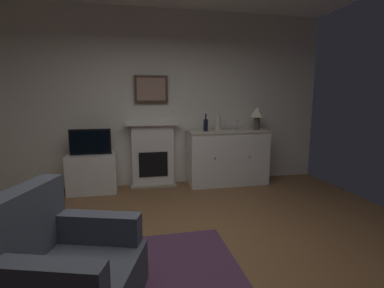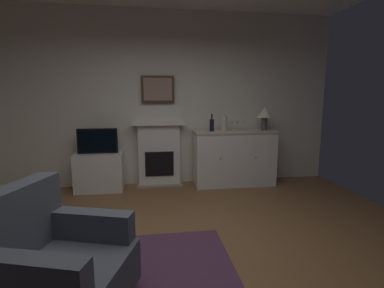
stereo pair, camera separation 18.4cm
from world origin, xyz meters
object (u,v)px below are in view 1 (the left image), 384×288
object	(u,v)px
table_lamp	(257,114)
vase_decorative	(218,123)
framed_picture	(151,89)
armchair	(63,270)
sideboard_cabinet	(228,157)
wine_glass_left	(225,123)
wine_bottle	(206,125)
wine_glass_center	(231,123)
tv_set	(90,142)
fireplace_unit	(153,154)
tv_cabinet	(92,173)
wine_glass_right	(237,123)

from	to	relation	value
table_lamp	vase_decorative	world-z (taller)	table_lamp
framed_picture	armchair	xyz separation A→B (m)	(-0.80, -2.97, -1.26)
sideboard_cabinet	wine_glass_left	xyz separation A→B (m)	(-0.07, -0.02, 0.59)
wine_bottle	wine_glass_left	size ratio (longest dim) A/B	1.76
wine_glass_center	wine_glass_left	bearing A→B (deg)	-164.89
tv_set	sideboard_cabinet	bearing A→B (deg)	0.21
fireplace_unit	vase_decorative	world-z (taller)	vase_decorative
framed_picture	armchair	world-z (taller)	framed_picture
fireplace_unit	table_lamp	size ratio (longest dim) A/B	2.75
table_lamp	fireplace_unit	bearing A→B (deg)	174.40
fireplace_unit	tv_cabinet	xyz separation A→B (m)	(-0.98, -0.16, -0.24)
table_lamp	vase_decorative	size ratio (longest dim) A/B	1.42
tv_cabinet	fireplace_unit	bearing A→B (deg)	9.45
framed_picture	wine_glass_center	size ratio (longest dim) A/B	3.33
fireplace_unit	armchair	bearing A→B (deg)	-105.25
vase_decorative	tv_cabinet	bearing A→B (deg)	178.19
wine_glass_left	tv_cabinet	world-z (taller)	wine_glass_left
fireplace_unit	framed_picture	distance (m)	1.09
tv_set	fireplace_unit	bearing A→B (deg)	10.77
tv_set	armchair	bearing A→B (deg)	-86.32
sideboard_cabinet	wine_glass_left	distance (m)	0.60
wine_glass_left	tv_cabinet	xyz separation A→B (m)	(-2.19, 0.03, -0.76)
framed_picture	vase_decorative	world-z (taller)	framed_picture
armchair	tv_cabinet	bearing A→B (deg)	93.65
wine_glass_center	vase_decorative	size ratio (longest dim) A/B	0.59
fireplace_unit	wine_glass_right	distance (m)	1.54
wine_glass_left	wine_glass_center	size ratio (longest dim) A/B	1.00
wine_glass_left	fireplace_unit	bearing A→B (deg)	170.98
framed_picture	sideboard_cabinet	world-z (taller)	framed_picture
fireplace_unit	table_lamp	world-z (taller)	table_lamp
table_lamp	wine_glass_center	distance (m)	0.51
sideboard_cabinet	table_lamp	bearing A→B (deg)	0.00
wine_glass_left	wine_glass_center	world-z (taller)	same
sideboard_cabinet	fireplace_unit	bearing A→B (deg)	172.15
wine_glass_right	armchair	size ratio (longest dim) A/B	0.16
tv_set	armchair	world-z (taller)	tv_set
sideboard_cabinet	wine_glass_center	bearing A→B (deg)	18.38
wine_glass_left	vase_decorative	world-z (taller)	vase_decorative
tv_set	wine_glass_center	bearing A→B (deg)	0.55
framed_picture	wine_bottle	xyz separation A→B (m)	(0.87, -0.25, -0.59)
wine_glass_center	tv_set	distance (m)	2.32
wine_bottle	vase_decorative	distance (m)	0.21
wine_bottle	wine_glass_right	size ratio (longest dim) A/B	1.76
armchair	vase_decorative	bearing A→B (deg)	55.18
sideboard_cabinet	table_lamp	xyz separation A→B (m)	(0.52, 0.00, 0.75)
wine_bottle	wine_glass_center	world-z (taller)	wine_bottle
fireplace_unit	tv_cabinet	distance (m)	1.02
fireplace_unit	tv_set	size ratio (longest dim) A/B	1.77
armchair	tv_set	bearing A→B (deg)	93.68
tv_cabinet	table_lamp	bearing A→B (deg)	-0.31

